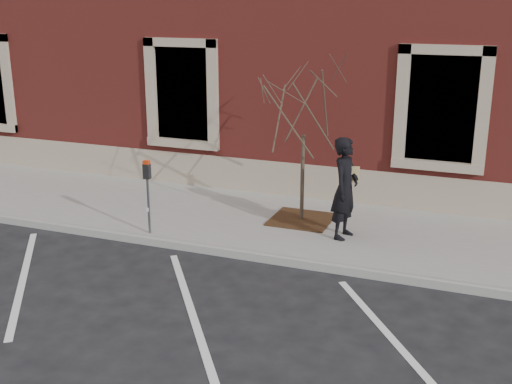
% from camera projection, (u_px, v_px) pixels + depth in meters
% --- Properties ---
extents(ground, '(120.00, 120.00, 0.00)m').
position_uv_depth(ground, '(244.00, 258.00, 11.84)').
color(ground, '#28282B').
rests_on(ground, ground).
extents(sidewalk_near, '(40.00, 3.50, 0.15)m').
position_uv_depth(sidewalk_near, '(276.00, 224.00, 13.38)').
color(sidewalk_near, '#A19D97').
rests_on(sidewalk_near, ground).
extents(curb_near, '(40.00, 0.12, 0.15)m').
position_uv_depth(curb_near, '(243.00, 255.00, 11.77)').
color(curb_near, '#9E9E99').
rests_on(curb_near, ground).
extents(parking_stripes, '(28.00, 4.40, 0.01)m').
position_uv_depth(parking_stripes, '(191.00, 309.00, 9.87)').
color(parking_stripes, silver).
rests_on(parking_stripes, ground).
extents(building_civic, '(40.00, 8.62, 8.00)m').
position_uv_depth(building_civic, '(349.00, 21.00, 17.59)').
color(building_civic, maroon).
rests_on(building_civic, ground).
extents(man, '(0.58, 0.79, 1.97)m').
position_uv_depth(man, '(345.00, 188.00, 12.17)').
color(man, black).
rests_on(man, sidewalk_near).
extents(parking_meter, '(0.13, 0.10, 1.47)m').
position_uv_depth(parking_meter, '(148.00, 183.00, 12.36)').
color(parking_meter, '#595B60').
rests_on(parking_meter, sidewalk_near).
extents(tree_grate, '(1.23, 1.23, 0.03)m').
position_uv_depth(tree_grate, '(301.00, 219.00, 13.39)').
color(tree_grate, '#462616').
rests_on(tree_grate, sidewalk_near).
extents(sapling, '(1.98, 1.98, 3.29)m').
position_uv_depth(sapling, '(304.00, 111.00, 12.72)').
color(sapling, '#3F3026').
rests_on(sapling, sidewalk_near).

